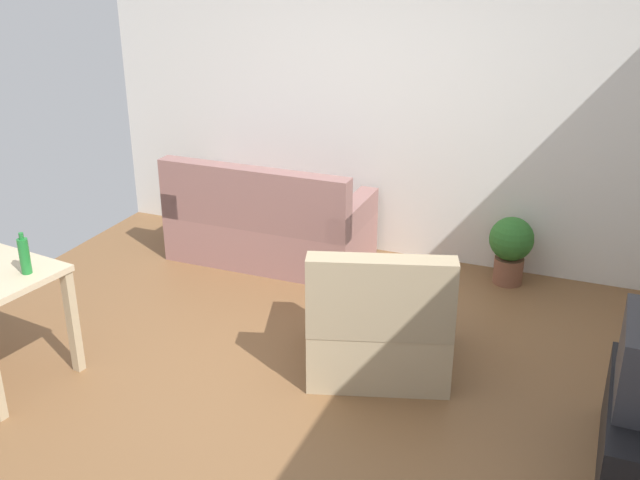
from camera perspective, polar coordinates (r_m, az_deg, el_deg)
ground_plane at (r=5.07m, az=-3.21°, el=-9.82°), size 5.20×4.40×0.02m
wall_rear at (r=6.48m, az=4.90°, el=10.47°), size 5.20×0.10×2.70m
couch at (r=6.53m, az=-3.97°, el=1.02°), size 1.69×0.84×0.92m
potted_plant at (r=6.26m, az=14.37°, el=-0.42°), size 0.36×0.36×0.57m
armchair at (r=4.93m, az=4.55°, el=-6.42°), size 1.11×1.07×0.92m
bottle_green at (r=4.88m, az=-21.65°, el=-1.11°), size 0.06×0.06×0.27m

